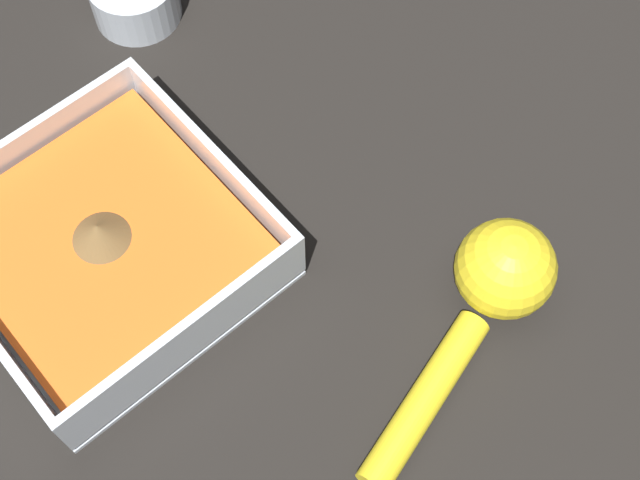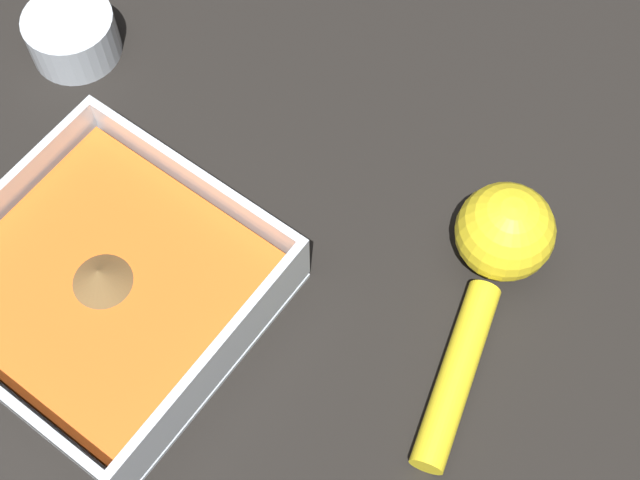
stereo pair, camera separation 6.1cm
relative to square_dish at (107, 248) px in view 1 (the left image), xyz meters
The scene contains 3 objects.
ground_plane 0.03m from the square_dish, 14.90° to the right, with size 4.00×4.00×0.00m, color black.
square_dish is the anchor object (origin of this frame).
lemon_squeezer 0.26m from the square_dish, 138.77° to the right, with size 0.09×0.20×0.07m.
Camera 1 is at (-0.32, 0.07, 0.57)m, focal length 50.00 mm.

